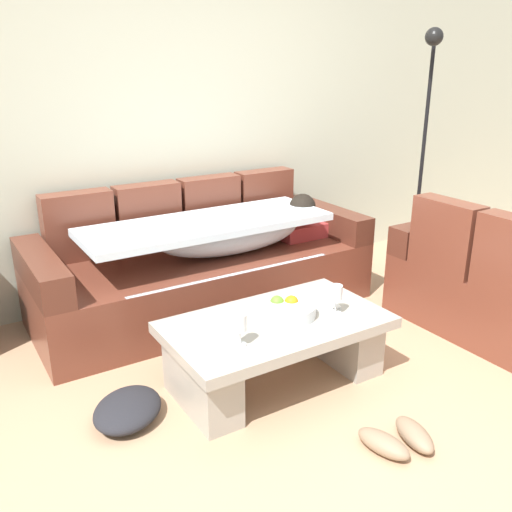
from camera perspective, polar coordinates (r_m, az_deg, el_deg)
The scene contains 11 objects.
ground_plane at distance 3.00m, azimuth 12.99°, elevation -15.52°, with size 14.00×14.00×0.00m, color tan.
back_wall at distance 4.26m, azimuth -6.75°, elevation 14.67°, with size 9.00×0.10×2.70m, color beige.
couch_along_wall at distance 3.94m, azimuth -5.08°, elevation -0.89°, with size 2.35×0.92×0.88m.
coffee_table at distance 3.06m, azimuth 2.09°, elevation -9.01°, with size 1.20×0.68×0.38m.
fruit_bowl at distance 3.03m, azimuth 3.46°, elevation -5.53°, with size 0.28×0.28×0.10m.
wine_glass_near_left at distance 2.70m, azimuth -1.68°, elevation -7.02°, with size 0.07×0.07×0.17m.
wine_glass_near_right at distance 3.06m, azimuth 8.31°, elevation -3.90°, with size 0.07×0.07×0.17m.
open_magazine at distance 3.20m, azimuth 5.81°, elevation -4.86°, with size 0.28×0.21×0.01m, color white.
floor_lamp at distance 4.89m, azimuth 17.05°, elevation 11.83°, with size 0.33×0.31×1.95m.
pair_of_shoes at distance 2.77m, azimuth 14.60°, elevation -17.87°, with size 0.35×0.32×0.09m.
crumpled_garment at distance 2.92m, azimuth -13.15°, elevation -15.21°, with size 0.40×0.32×0.12m, color #232328.
Camera 1 is at (-1.81, -1.69, 1.70)m, focal length 38.61 mm.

